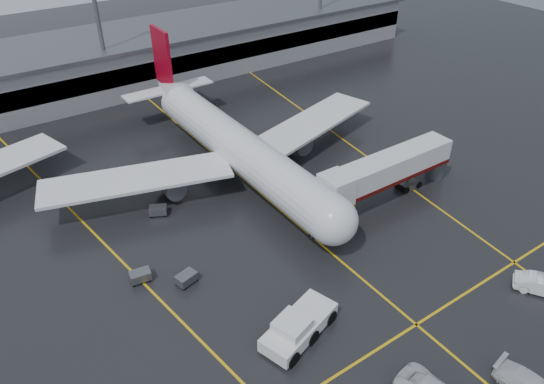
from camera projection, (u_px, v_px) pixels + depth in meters
ground at (276, 207)px, 60.42m from camera, size 220.00×220.00×0.00m
apron_line_centre at (276, 207)px, 60.42m from camera, size 0.25×90.00×0.02m
apron_line_stop at (416, 325)px, 45.37m from camera, size 60.00×0.25×0.02m
apron_line_left at (83, 222)px, 57.88m from camera, size 9.99×69.35×0.02m
apron_line_right at (337, 135)px, 75.69m from camera, size 7.57×69.64×0.02m
terminal at (124, 59)px, 90.78m from camera, size 122.00×19.00×8.60m
light_mast_mid at (96, 12)px, 78.71m from camera, size 3.00×1.20×25.45m
main_airliner at (233, 144)px, 64.70m from camera, size 48.80×45.60×14.10m
jet_bridge at (388, 171)px, 59.69m from camera, size 19.90×3.40×6.05m
pushback_tractor at (298, 327)px, 43.72m from camera, size 8.25×5.27×2.74m
belt_loader at (338, 207)px, 59.31m from camera, size 4.03×2.30×2.42m
service_van_c at (543, 285)px, 48.26m from camera, size 4.42×5.39×1.73m
baggage_cart_a at (186, 278)px, 49.44m from camera, size 2.27×1.77×1.12m
baggage_cart_b at (140, 276)px, 49.71m from camera, size 2.16×1.57×1.12m
baggage_cart_c at (158, 210)px, 58.78m from camera, size 2.38×2.09×1.12m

